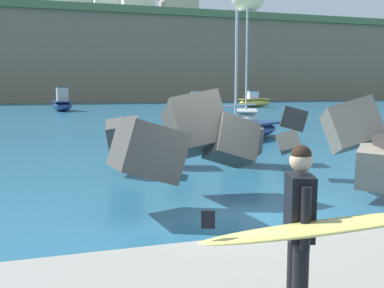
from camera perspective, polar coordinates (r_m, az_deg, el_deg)
name	(u,v)px	position (r m, az deg, el deg)	size (l,w,h in m)	color
ground_plane	(225,217)	(8.94, 4.17, -9.20)	(400.00, 400.00, 0.00)	#235B7A
breakwater_jetty	(174,145)	(10.66, -2.29, -0.19)	(31.54, 7.98, 2.68)	#4C4944
surfer_with_board	(305,227)	(4.24, 14.22, -10.22)	(2.10, 1.45, 1.78)	black
boat_near_centre	(62,103)	(49.14, -16.18, 4.99)	(2.19, 5.37, 2.55)	navy
boat_near_right	(241,131)	(21.52, 6.20, 1.67)	(6.21, 5.14, 6.02)	navy
boat_mid_left	(254,102)	(56.46, 7.94, 5.37)	(4.14, 1.74, 2.06)	#EAC64C
boat_far_left	(246,116)	(30.24, 6.86, 3.54)	(3.19, 4.59, 7.66)	white
boat_far_centre	(197,106)	(42.88, 0.62, 4.86)	(3.62, 5.03, 2.12)	maroon
headland_bluff	(149,62)	(97.89, -5.53, 10.35)	(102.42, 44.68, 15.53)	#847056
station_building_west	(80,13)	(102.61, -14.06, 15.91)	(5.02, 7.02, 5.43)	beige
station_building_central	(113,11)	(98.03, -10.06, 16.38)	(8.01, 5.77, 5.27)	silver
station_building_east	(137,4)	(93.88, -6.96, 17.23)	(6.39, 4.81, 6.49)	silver
station_building_annex	(179,10)	(95.65, -1.73, 16.71)	(7.12, 6.63, 5.24)	#B2ADA3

